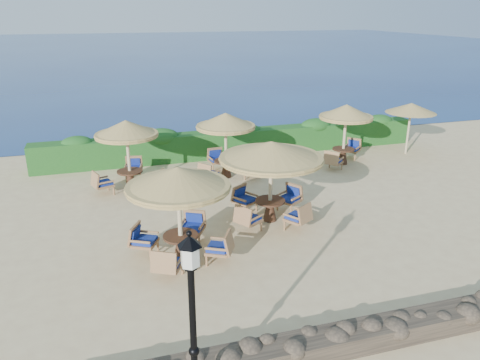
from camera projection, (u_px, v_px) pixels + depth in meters
ground at (297, 217)px, 15.46m from camera, size 120.00×120.00×0.00m
sea at (132, 50)px, 78.43m from camera, size 160.00×160.00×0.00m
hedge at (236, 143)px, 21.73m from camera, size 18.00×0.90×1.20m
stone_wall at (415, 325)px, 9.81m from camera, size 15.00×0.65×0.44m
lamp_post at (193, 333)px, 7.52m from camera, size 0.44×0.44×3.31m
extra_parasol at (411, 108)px, 21.49m from camera, size 2.30×2.30×2.41m
cafe_set_0 at (179, 197)px, 12.26m from camera, size 2.80×2.80×2.65m
cafe_set_1 at (271, 164)px, 14.54m from camera, size 3.29×3.29×2.65m
cafe_set_2 at (127, 143)px, 17.31m from camera, size 2.72×2.62×2.65m
cafe_set_3 at (226, 134)px, 18.50m from camera, size 2.76×2.62×2.65m
cafe_set_4 at (346, 122)px, 20.07m from camera, size 2.59×2.34×2.65m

